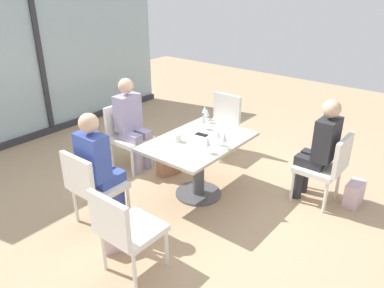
{
  "coord_description": "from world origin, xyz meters",
  "views": [
    {
      "loc": [
        -3.14,
        -2.42,
        2.49
      ],
      "look_at": [
        0.0,
        0.1,
        0.65
      ],
      "focal_mm": 35.21,
      "sensor_mm": 36.0,
      "label": 1
    }
  ],
  "objects_px": {
    "chair_far_right": "(221,121)",
    "cell_phone_on_table": "(202,135)",
    "person_near_window": "(131,120)",
    "handbag_0": "(354,194)",
    "chair_front_right": "(327,165)",
    "handbag_2": "(116,236)",
    "wine_glass_0": "(205,110)",
    "coffee_cup": "(178,138)",
    "person_front_right": "(320,146)",
    "wine_glass_4": "(224,137)",
    "chair_near_window": "(127,132)",
    "handbag_1": "(169,165)",
    "wine_glass_5": "(203,119)",
    "chair_far_left": "(92,184)",
    "chair_side_end": "(125,228)",
    "person_far_left": "(98,163)",
    "wine_glass_3": "(207,142)",
    "wine_glass_2": "(218,134)",
    "wine_glass_1": "(207,113)",
    "dining_table_main": "(199,154)"
  },
  "relations": [
    {
      "from": "chair_far_right",
      "to": "cell_phone_on_table",
      "type": "distance_m",
      "value": 1.14
    },
    {
      "from": "person_near_window",
      "to": "handbag_0",
      "type": "xyz_separation_m",
      "value": [
        0.97,
        -2.69,
        -0.56
      ]
    },
    {
      "from": "chair_front_right",
      "to": "handbag_2",
      "type": "height_order",
      "value": "chair_front_right"
    },
    {
      "from": "wine_glass_0",
      "to": "coffee_cup",
      "type": "bearing_deg",
      "value": -165.76
    },
    {
      "from": "handbag_2",
      "to": "handbag_0",
      "type": "bearing_deg",
      "value": -10.87
    },
    {
      "from": "person_front_right",
      "to": "wine_glass_4",
      "type": "xyz_separation_m",
      "value": [
        -0.79,
        0.78,
        0.16
      ]
    },
    {
      "from": "chair_near_window",
      "to": "wine_glass_0",
      "type": "relative_size",
      "value": 4.7
    },
    {
      "from": "handbag_1",
      "to": "chair_near_window",
      "type": "bearing_deg",
      "value": 120.84
    },
    {
      "from": "person_near_window",
      "to": "wine_glass_5",
      "type": "xyz_separation_m",
      "value": [
        0.3,
        -0.97,
        0.16
      ]
    },
    {
      "from": "chair_far_left",
      "to": "person_near_window",
      "type": "height_order",
      "value": "person_near_window"
    },
    {
      "from": "chair_side_end",
      "to": "person_far_left",
      "type": "bearing_deg",
      "value": 64.31
    },
    {
      "from": "chair_near_window",
      "to": "handbag_0",
      "type": "bearing_deg",
      "value": -70.84
    },
    {
      "from": "wine_glass_3",
      "to": "coffee_cup",
      "type": "height_order",
      "value": "wine_glass_3"
    },
    {
      "from": "cell_phone_on_table",
      "to": "handbag_0",
      "type": "distance_m",
      "value": 1.91
    },
    {
      "from": "chair_side_end",
      "to": "cell_phone_on_table",
      "type": "relative_size",
      "value": 6.04
    },
    {
      "from": "wine_glass_2",
      "to": "wine_glass_5",
      "type": "distance_m",
      "value": 0.5
    },
    {
      "from": "chair_far_right",
      "to": "person_near_window",
      "type": "relative_size",
      "value": 0.69
    },
    {
      "from": "chair_far_left",
      "to": "wine_glass_2",
      "type": "distance_m",
      "value": 1.45
    },
    {
      "from": "handbag_0",
      "to": "handbag_1",
      "type": "relative_size",
      "value": 1.0
    },
    {
      "from": "chair_front_right",
      "to": "wine_glass_1",
      "type": "xyz_separation_m",
      "value": [
        -0.28,
        1.51,
        0.37
      ]
    },
    {
      "from": "person_near_window",
      "to": "wine_glass_3",
      "type": "distance_m",
      "value": 1.44
    },
    {
      "from": "person_near_window",
      "to": "coffee_cup",
      "type": "relative_size",
      "value": 14.0
    },
    {
      "from": "person_far_left",
      "to": "wine_glass_3",
      "type": "xyz_separation_m",
      "value": [
        0.84,
        -0.77,
        0.16
      ]
    },
    {
      "from": "chair_far_right",
      "to": "wine_glass_1",
      "type": "xyz_separation_m",
      "value": [
        -0.66,
        -0.23,
        0.37
      ]
    },
    {
      "from": "chair_far_right",
      "to": "handbag_1",
      "type": "bearing_deg",
      "value": 172.44
    },
    {
      "from": "wine_glass_3",
      "to": "wine_glass_0",
      "type": "bearing_deg",
      "value": 38.66
    },
    {
      "from": "chair_near_window",
      "to": "wine_glass_1",
      "type": "height_order",
      "value": "wine_glass_1"
    },
    {
      "from": "handbag_0",
      "to": "handbag_1",
      "type": "height_order",
      "value": "same"
    },
    {
      "from": "coffee_cup",
      "to": "wine_glass_1",
      "type": "bearing_deg",
      "value": 8.57
    },
    {
      "from": "person_front_right",
      "to": "handbag_2",
      "type": "xyz_separation_m",
      "value": [
        -2.07,
        1.16,
        -0.56
      ]
    },
    {
      "from": "chair_side_end",
      "to": "wine_glass_1",
      "type": "distance_m",
      "value": 2.08
    },
    {
      "from": "chair_front_right",
      "to": "handbag_0",
      "type": "distance_m",
      "value": 0.51
    },
    {
      "from": "person_front_right",
      "to": "chair_near_window",
      "type": "bearing_deg",
      "value": 108.2
    },
    {
      "from": "wine_glass_3",
      "to": "wine_glass_5",
      "type": "relative_size",
      "value": 1.0
    },
    {
      "from": "handbag_0",
      "to": "person_front_right",
      "type": "bearing_deg",
      "value": 114.76
    },
    {
      "from": "handbag_0",
      "to": "handbag_2",
      "type": "height_order",
      "value": "same"
    },
    {
      "from": "handbag_1",
      "to": "handbag_2",
      "type": "height_order",
      "value": "same"
    },
    {
      "from": "dining_table_main",
      "to": "chair_far_left",
      "type": "bearing_deg",
      "value": 157.16
    },
    {
      "from": "handbag_0",
      "to": "chair_front_right",
      "type": "bearing_deg",
      "value": 121.99
    },
    {
      "from": "dining_table_main",
      "to": "wine_glass_4",
      "type": "height_order",
      "value": "wine_glass_4"
    },
    {
      "from": "wine_glass_4",
      "to": "wine_glass_1",
      "type": "bearing_deg",
      "value": 50.09
    },
    {
      "from": "chair_side_end",
      "to": "wine_glass_3",
      "type": "xyz_separation_m",
      "value": [
        1.24,
        0.05,
        0.37
      ]
    },
    {
      "from": "dining_table_main",
      "to": "chair_near_window",
      "type": "bearing_deg",
      "value": 90.0
    },
    {
      "from": "handbag_2",
      "to": "wine_glass_2",
      "type": "bearing_deg",
      "value": 12.39
    },
    {
      "from": "chair_side_end",
      "to": "coffee_cup",
      "type": "height_order",
      "value": "chair_side_end"
    },
    {
      "from": "wine_glass_0",
      "to": "wine_glass_2",
      "type": "height_order",
      "value": "same"
    },
    {
      "from": "wine_glass_2",
      "to": "handbag_1",
      "type": "distance_m",
      "value": 1.14
    },
    {
      "from": "cell_phone_on_table",
      "to": "handbag_2",
      "type": "xyz_separation_m",
      "value": [
        -1.42,
        -0.04,
        -0.59
      ]
    },
    {
      "from": "dining_table_main",
      "to": "chair_front_right",
      "type": "relative_size",
      "value": 1.48
    },
    {
      "from": "coffee_cup",
      "to": "handbag_0",
      "type": "height_order",
      "value": "coffee_cup"
    }
  ]
}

